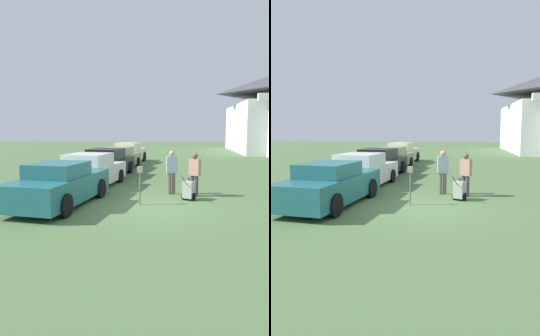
% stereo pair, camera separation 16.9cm
% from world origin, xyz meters
% --- Properties ---
extents(ground_plane, '(120.00, 120.00, 0.00)m').
position_xyz_m(ground_plane, '(0.00, 0.00, 0.00)').
color(ground_plane, '#517042').
extents(parked_car_teal, '(2.38, 4.94, 1.49)m').
position_xyz_m(parked_car_teal, '(-3.07, -0.13, 0.70)').
color(parked_car_teal, '#23666B').
rests_on(parked_car_teal, ground_plane).
extents(parked_car_white, '(2.49, 5.13, 1.52)m').
position_xyz_m(parked_car_white, '(-3.07, 3.52, 0.70)').
color(parked_car_white, silver).
rests_on(parked_car_white, ground_plane).
extents(parked_car_black, '(2.40, 5.26, 1.54)m').
position_xyz_m(parked_car_black, '(-3.07, 6.97, 0.71)').
color(parked_car_black, black).
rests_on(parked_car_black, ground_plane).
extents(parked_car_sage, '(2.33, 5.30, 1.45)m').
position_xyz_m(parked_car_sage, '(-3.07, 10.52, 0.68)').
color(parked_car_sage, gray).
rests_on(parked_car_sage, ground_plane).
extents(parked_car_cream, '(2.34, 5.28, 1.58)m').
position_xyz_m(parked_car_cream, '(-3.07, 14.46, 0.74)').
color(parked_car_cream, beige).
rests_on(parked_car_cream, ground_plane).
extents(parking_meter, '(0.18, 0.09, 1.34)m').
position_xyz_m(parking_meter, '(-0.37, 0.28, 0.94)').
color(parking_meter, slate).
rests_on(parking_meter, ground_plane).
extents(person_worker, '(0.46, 0.31, 1.77)m').
position_xyz_m(person_worker, '(0.65, 2.35, 1.01)').
color(person_worker, '#665B4C').
rests_on(person_worker, ground_plane).
extents(person_supervisor, '(0.47, 0.39, 1.68)m').
position_xyz_m(person_supervisor, '(1.55, 2.05, 0.96)').
color(person_supervisor, '#3F3F47').
rests_on(person_supervisor, ground_plane).
extents(equipment_cart, '(0.55, 0.99, 1.00)m').
position_xyz_m(equipment_cart, '(1.32, 1.32, 0.39)').
color(equipment_cart, '#B2B2AD').
rests_on(equipment_cart, ground_plane).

